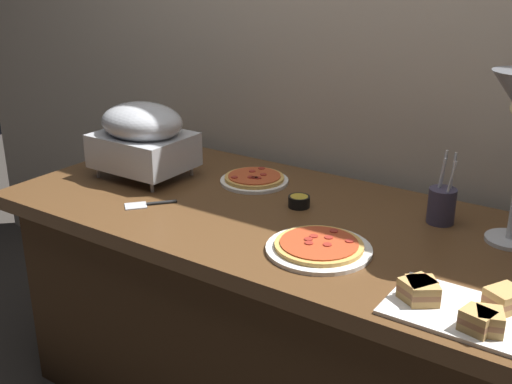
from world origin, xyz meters
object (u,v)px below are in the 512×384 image
chafing_dish (143,136)px  serving_spatula (148,204)px  pizza_plate_center (319,247)px  sandwich_platter (461,306)px  utensil_holder (442,204)px  pizza_plate_front (254,179)px  sauce_cup_near (299,201)px

chafing_dish → serving_spatula: (0.21, -0.20, -0.15)m
chafing_dish → serving_spatula: 0.33m
pizza_plate_center → sandwich_platter: (0.43, -0.11, 0.01)m
sandwich_platter → utensil_holder: (-0.22, 0.49, 0.04)m
pizza_plate_front → pizza_plate_center: same height
sauce_cup_near → pizza_plate_front: bearing=156.8°
pizza_plate_front → pizza_plate_center: size_ratio=0.82×
pizza_plate_center → utensil_holder: size_ratio=1.30×
sauce_cup_near → serving_spatula: bearing=-147.3°
chafing_dish → sandwich_platter: bearing=-13.1°
sandwich_platter → serving_spatula: bearing=175.1°
sandwich_platter → sauce_cup_near: size_ratio=4.89×
serving_spatula → sandwich_platter: bearing=-4.9°
utensil_holder → sauce_cup_near: bearing=-162.3°
pizza_plate_center → serving_spatula: (-0.63, -0.02, -0.01)m
chafing_dish → pizza_plate_front: bearing=24.5°
sauce_cup_near → utensil_holder: 0.45m
chafing_dish → pizza_plate_front: size_ratio=1.37×
pizza_plate_front → serving_spatula: pizza_plate_front is taller
serving_spatula → pizza_plate_front: bearing=66.0°
sauce_cup_near → utensil_holder: utensil_holder is taller
pizza_plate_front → pizza_plate_center: bearing=-37.7°
sandwich_platter → serving_spatula: sandwich_platter is taller
utensil_holder → sandwich_platter: bearing=-66.2°
pizza_plate_center → utensil_holder: 0.44m
sandwich_platter → utensil_holder: size_ratio=1.52×
chafing_dish → utensil_holder: chafing_dish is taller
sauce_cup_near → serving_spatula: (-0.42, -0.27, -0.02)m
chafing_dish → serving_spatula: chafing_dish is taller
pizza_plate_center → sauce_cup_near: size_ratio=4.20×
pizza_plate_center → sauce_cup_near: sauce_cup_near is taller
pizza_plate_center → utensil_holder: bearing=61.3°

